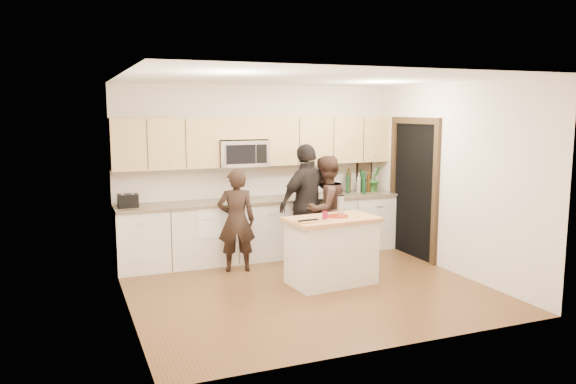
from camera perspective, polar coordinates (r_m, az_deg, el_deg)
name	(u,v)px	position (r m, az deg, el deg)	size (l,w,h in m)	color
floor	(307,288)	(7.45, 1.95, -9.76)	(4.50, 4.50, 0.00)	brown
room_shell	(308,156)	(7.10, 2.02, 3.63)	(4.52, 4.02, 2.71)	beige
back_cabinetry	(264,228)	(8.84, -2.48, -3.68)	(4.50, 0.66, 0.94)	beige
upper_cabinetry	(262,140)	(8.81, -2.65, 5.28)	(4.50, 0.33, 0.75)	tan
microwave	(242,153)	(8.68, -4.70, 3.94)	(0.76, 0.41, 0.40)	silver
doorway	(414,184)	(9.04, 12.67, 0.80)	(0.06, 1.25, 2.20)	black
framed_picture	(364,170)	(9.79, 7.74, 2.21)	(0.30, 0.03, 0.38)	black
dish_towel	(207,214)	(8.34, -8.23, -2.19)	(0.34, 0.60, 0.48)	white
island	(331,250)	(7.56, 4.43, -5.92)	(1.26, 0.82, 0.90)	beige
red_plate	(338,216)	(7.53, 5.06, -2.44)	(0.28, 0.28, 0.02)	maroon
box_grater	(341,204)	(7.60, 5.37, -1.25)	(0.09, 0.05, 0.27)	silver
drink_glass	(325,215)	(7.32, 3.78, -2.38)	(0.07, 0.07, 0.11)	maroon
cutting_board	(305,222)	(7.12, 1.77, -3.03)	(0.23, 0.20, 0.02)	tan
tongs	(308,220)	(7.13, 2.06, -2.87)	(0.29, 0.03, 0.02)	black
knife	(324,220)	(7.20, 3.64, -2.82)	(0.21, 0.02, 0.01)	silver
toaster	(128,201)	(8.28, -15.96, -0.86)	(0.28, 0.20, 0.19)	black
bottle_cluster	(361,181)	(9.51, 7.44, 1.11)	(0.67, 0.36, 0.40)	black
orchid	(374,179)	(9.60, 8.78, 1.36)	(0.24, 0.20, 0.44)	#2F6E2C
woman_left	(236,220)	(8.08, -5.27, -2.90)	(0.54, 0.36, 1.48)	black
woman_center	(325,210)	(8.50, 3.78, -1.80)	(0.79, 0.62, 1.64)	#301F18
woman_right	(307,204)	(8.43, 1.99, -1.25)	(1.06, 0.44, 1.82)	black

